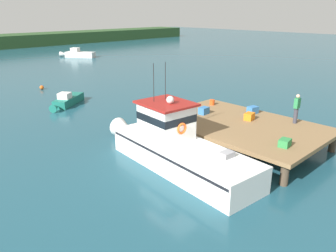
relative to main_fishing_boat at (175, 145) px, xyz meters
name	(u,v)px	position (x,y,z in m)	size (l,w,h in m)	color
ground_plane	(179,170)	(-0.25, -0.56, -1.01)	(200.00, 200.00, 0.00)	#1E4C5B
dock	(240,125)	(4.55, -0.56, 0.07)	(6.00, 9.00, 1.20)	#4C3D2D
main_fishing_boat	(175,145)	(0.00, 0.00, 0.00)	(3.22, 9.92, 4.80)	white
crate_stack_near_edge	(204,111)	(4.44, 1.96, 0.40)	(0.60, 0.44, 0.41)	#3370B2
crate_single_far	(253,110)	(6.65, -0.02, 0.41)	(0.60, 0.44, 0.43)	#3370B2
crate_single_by_cleat	(285,143)	(3.21, -3.91, 0.37)	(0.60, 0.44, 0.35)	#2D8442
crate_stack_mid_dock	(249,116)	(5.43, -0.58, 0.39)	(0.60, 0.44, 0.40)	orange
bait_bucket	(212,102)	(6.41, 2.90, 0.36)	(0.32, 0.32, 0.34)	#E04C19
deckhand_by_the_boat	(297,108)	(6.73, -2.66, 1.05)	(0.36, 0.22, 1.63)	#383842
moored_boat_far_right	(78,54)	(16.66, 38.22, -0.50)	(4.15, 5.44, 1.47)	silver
moored_boat_outer_mooring	(67,101)	(1.54, 13.48, -0.64)	(3.90, 3.06, 1.06)	#196B5B
mooring_buoy_inshore	(42,87)	(2.53, 20.23, -0.82)	(0.38, 0.38, 0.38)	#EA5B19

